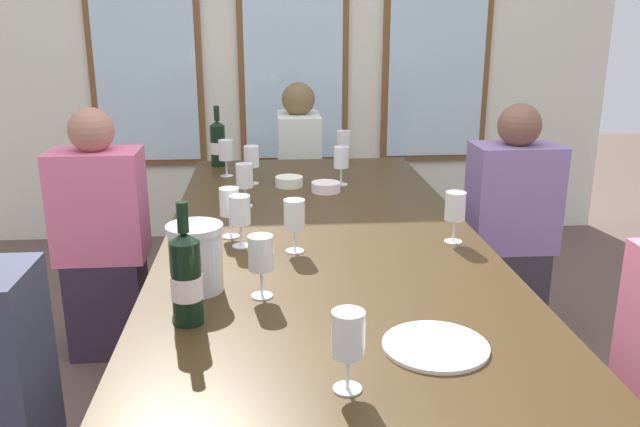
% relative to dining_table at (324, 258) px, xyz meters
% --- Properties ---
extents(back_wall_with_windows, '(4.29, 0.10, 2.90)m').
position_rel_dining_table_xyz_m(back_wall_with_windows, '(0.00, 2.33, 0.77)').
color(back_wall_with_windows, silver).
rests_on(back_wall_with_windows, ground).
extents(dining_table, '(1.09, 2.65, 0.74)m').
position_rel_dining_table_xyz_m(dining_table, '(0.00, 0.00, 0.00)').
color(dining_table, '#3A2913').
rests_on(dining_table, ground).
extents(white_plate_0, '(0.25, 0.25, 0.01)m').
position_rel_dining_table_xyz_m(white_plate_0, '(0.19, -0.77, 0.06)').
color(white_plate_0, white).
rests_on(white_plate_0, dining_table).
extents(metal_pitcher, '(0.16, 0.16, 0.19)m').
position_rel_dining_table_xyz_m(metal_pitcher, '(-0.39, -0.38, 0.16)').
color(metal_pitcher, silver).
rests_on(metal_pitcher, dining_table).
extents(wine_bottle_0, '(0.08, 0.08, 0.30)m').
position_rel_dining_table_xyz_m(wine_bottle_0, '(-0.43, 1.21, 0.17)').
color(wine_bottle_0, black).
rests_on(wine_bottle_0, dining_table).
extents(wine_bottle_1, '(0.08, 0.08, 0.31)m').
position_rel_dining_table_xyz_m(wine_bottle_1, '(-0.39, -0.59, 0.18)').
color(wine_bottle_1, black).
rests_on(wine_bottle_1, dining_table).
extents(tasting_bowl_0, '(0.13, 0.13, 0.04)m').
position_rel_dining_table_xyz_m(tasting_bowl_0, '(0.07, 0.65, 0.08)').
color(tasting_bowl_0, white).
rests_on(tasting_bowl_0, dining_table).
extents(tasting_bowl_1, '(0.12, 0.12, 0.04)m').
position_rel_dining_table_xyz_m(tasting_bowl_1, '(-0.09, 0.76, 0.08)').
color(tasting_bowl_1, white).
rests_on(tasting_bowl_1, dining_table).
extents(wine_glass_0, '(0.07, 0.07, 0.17)m').
position_rel_dining_table_xyz_m(wine_glass_0, '(-0.10, -0.09, 0.18)').
color(wine_glass_0, white).
rests_on(wine_glass_0, dining_table).
extents(wine_glass_1, '(0.07, 0.07, 0.17)m').
position_rel_dining_table_xyz_m(wine_glass_1, '(-0.26, 0.82, 0.18)').
color(wine_glass_1, white).
rests_on(wine_glass_1, dining_table).
extents(wine_glass_2, '(0.07, 0.07, 0.17)m').
position_rel_dining_table_xyz_m(wine_glass_2, '(-0.28, -0.03, 0.18)').
color(wine_glass_2, white).
rests_on(wine_glass_2, dining_table).
extents(wine_glass_3, '(0.07, 0.07, 0.17)m').
position_rel_dining_table_xyz_m(wine_glass_3, '(0.14, 0.76, 0.18)').
color(wine_glass_3, white).
rests_on(wine_glass_3, dining_table).
extents(wine_glass_4, '(0.07, 0.07, 0.17)m').
position_rel_dining_table_xyz_m(wine_glass_4, '(0.43, -0.04, 0.18)').
color(wine_glass_4, white).
rests_on(wine_glass_4, dining_table).
extents(wine_glass_5, '(0.07, 0.07, 0.17)m').
position_rel_dining_table_xyz_m(wine_glass_5, '(-0.38, 0.97, 0.18)').
color(wine_glass_5, white).
rests_on(wine_glass_5, dining_table).
extents(wine_glass_6, '(0.07, 0.07, 0.17)m').
position_rel_dining_table_xyz_m(wine_glass_6, '(-0.21, -0.44, 0.18)').
color(wine_glass_6, white).
rests_on(wine_glass_6, dining_table).
extents(wine_glass_7, '(0.07, 0.07, 0.17)m').
position_rel_dining_table_xyz_m(wine_glass_7, '(-0.28, 0.45, 0.18)').
color(wine_glass_7, white).
rests_on(wine_glass_7, dining_table).
extents(wine_glass_8, '(0.07, 0.07, 0.17)m').
position_rel_dining_table_xyz_m(wine_glass_8, '(0.20, 1.18, 0.18)').
color(wine_glass_8, white).
rests_on(wine_glass_8, dining_table).
extents(wine_glass_9, '(0.07, 0.07, 0.17)m').
position_rel_dining_table_xyz_m(wine_glass_9, '(-0.03, -0.92, 0.18)').
color(wine_glass_9, white).
rests_on(wine_glass_9, dining_table).
extents(wine_glass_10, '(0.07, 0.07, 0.17)m').
position_rel_dining_table_xyz_m(wine_glass_10, '(-0.32, 0.07, 0.18)').
color(wine_glass_10, white).
rests_on(wine_glass_10, dining_table).
extents(seated_person_2, '(0.38, 0.24, 1.11)m').
position_rel_dining_table_xyz_m(seated_person_2, '(-0.91, 0.69, -0.15)').
color(seated_person_2, '#332536').
rests_on(seated_person_2, ground).
extents(seated_person_3, '(0.38, 0.24, 1.11)m').
position_rel_dining_table_xyz_m(seated_person_3, '(0.91, 0.67, -0.15)').
color(seated_person_3, '#35313A').
rests_on(seated_person_3, ground).
extents(seated_person_4, '(0.24, 0.38, 1.11)m').
position_rel_dining_table_xyz_m(seated_person_4, '(0.00, 1.68, -0.15)').
color(seated_person_4, '#31323D').
rests_on(seated_person_4, ground).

